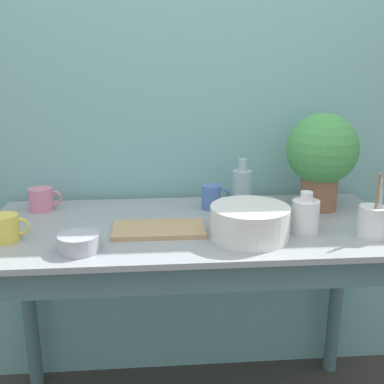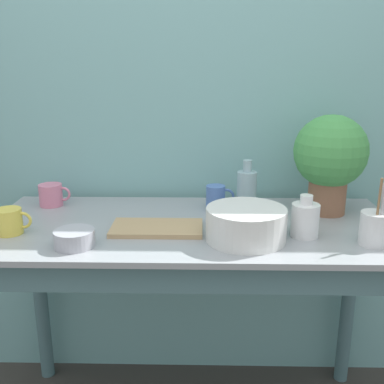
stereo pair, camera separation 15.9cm
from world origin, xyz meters
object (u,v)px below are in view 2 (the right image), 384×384
Objects in this scene: bottle_tall at (247,191)px; mug_pink at (51,195)px; mug_blue at (216,198)px; bowl_small_steel at (74,238)px; bottle_short at (305,219)px; tray_board at (157,228)px; bowl_wash_large at (246,224)px; utensil_cup at (375,228)px; mug_yellow at (9,221)px; potted_plant at (330,156)px.

bottle_tall is 1.61× the size of mug_pink.
mug_blue is 0.87× the size of bowl_small_steel.
bottle_short is 0.45× the size of tray_board.
bowl_wash_large is 0.55m from bowl_small_steel.
mug_pink is 0.57× the size of utensil_cup.
bowl_wash_large is at bearing -2.77° from mug_yellow.
mug_yellow is at bearing 176.72° from utensil_cup.
mug_blue is at bearing 166.53° from bottle_tall.
utensil_cup is (0.49, -0.35, 0.01)m from mug_blue.
mug_yellow is (-0.82, -0.25, -0.04)m from bottle_tall.
potted_plant reaches higher than bowl_wash_large.
mug_blue is 0.60m from bowl_small_steel.
mug_pink is at bearing 176.70° from mug_blue.
mug_pink reaches higher than mug_yellow.
potted_plant reaches higher than mug_pink.
tray_board is (-0.21, -0.24, -0.04)m from mug_blue.
bowl_wash_large is 0.83× the size of tray_board.
potted_plant is 2.64× the size of bottle_short.
bowl_wash_large is at bearing -169.69° from bottle_short.
bowl_wash_large reaches higher than mug_yellow.
bowl_small_steel is (-0.55, -0.07, -0.03)m from bowl_wash_large.
potted_plant is 0.34m from bottle_tall.
bowl_small_steel is at bearing -158.01° from potted_plant.
potted_plant is at bearing 101.81° from utensil_cup.
potted_plant is 1.20× the size of tray_board.
mug_blue is at bearing 144.75° from utensil_cup.
mug_yellow is 0.50m from tray_board.
bowl_small_steel is (-0.46, -0.38, -0.02)m from mug_blue.
bottle_tall is at bearing -4.83° from mug_pink.
tray_board is (-0.64, -0.21, -0.21)m from potted_plant.
mug_yellow is at bearing 156.91° from bowl_small_steel.
mug_yellow is at bearing 179.87° from bottle_short.
bottle_short is 0.50m from tray_board.
bowl_wash_large is at bearing 175.70° from utensil_cup.
tray_board is at bearing 164.96° from bowl_wash_large.
bottle_short is 1.16× the size of mug_yellow.
bottle_short is at bearing 7.96° from bowl_small_steel.
tray_board is (0.25, 0.15, -0.02)m from bowl_small_steel.
bowl_small_steel is (-0.75, -0.10, -0.03)m from bottle_short.
mug_pink is 1.14× the size of mug_blue.
mug_yellow is at bearing -175.14° from tray_board.
utensil_cup is at bearing 2.26° from bowl_small_steel.
bowl_small_steel is at bearing -23.09° from mug_yellow.
bottle_tall is at bearing 139.63° from utensil_cup.
bowl_wash_large is at bearing -25.19° from mug_pink.
mug_blue is at bearing -3.30° from mug_pink.
potted_plant is 1.84× the size of bottle_tall.
mug_pink is 0.99× the size of bowl_small_steel.
utensil_cup is (0.40, -0.03, 0.00)m from bowl_wash_large.
mug_pink is 0.47m from bowl_small_steel.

